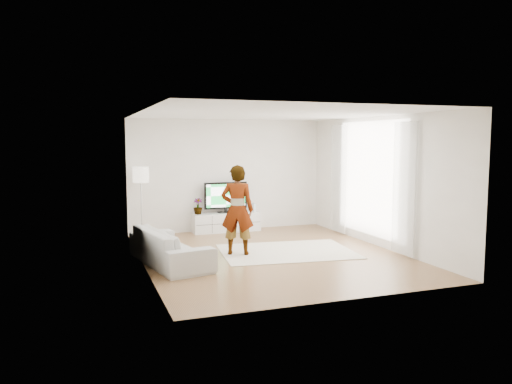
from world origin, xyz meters
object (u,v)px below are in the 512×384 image
object	(u,v)px
television	(226,196)
rug	(287,251)
media_console	(226,222)
floor_lamp	(141,178)
player	(237,210)
sofa	(170,246)

from	to	relation	value
television	rug	distance (m)	2.84
media_console	rug	distance (m)	2.68
floor_lamp	rug	bearing A→B (deg)	-44.27
television	media_console	bearing A→B (deg)	-90.00
media_console	player	world-z (taller)	player
player	sofa	bearing A→B (deg)	34.68
media_console	rug	bearing A→B (deg)	-78.47
sofa	television	bearing A→B (deg)	-45.12
player	rug	bearing A→B (deg)	-161.26
player	floor_lamp	world-z (taller)	player
rug	sofa	distance (m)	2.46
sofa	floor_lamp	size ratio (longest dim) A/B	1.34
media_console	rug	size ratio (longest dim) A/B	0.63
media_console	television	bearing A→B (deg)	90.00
media_console	television	distance (m)	0.65
television	floor_lamp	xyz separation A→B (m)	(-2.08, -0.09, 0.52)
television	floor_lamp	size ratio (longest dim) A/B	0.66
floor_lamp	media_console	bearing A→B (deg)	1.79
television	player	distance (m)	2.60
rug	media_console	bearing A→B (deg)	101.53
player	sofa	size ratio (longest dim) A/B	0.80
media_console	rug	xyz separation A→B (m)	(0.53, -2.62, -0.23)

